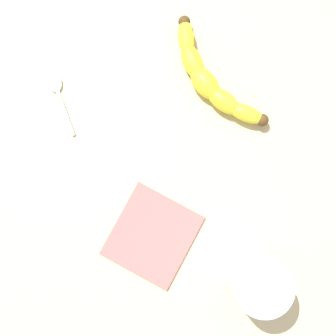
% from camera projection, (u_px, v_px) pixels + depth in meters
% --- Properties ---
extents(wooden_tabletop, '(1.20, 1.20, 0.03)m').
position_uv_depth(wooden_tabletop, '(187.00, 161.00, 0.71)').
color(wooden_tabletop, '#D8BB88').
rests_on(wooden_tabletop, ground).
extents(banana, '(0.19, 0.14, 0.04)m').
position_uv_depth(banana, '(209.00, 79.00, 0.69)').
color(banana, yellow).
rests_on(banana, wooden_tabletop).
extents(smoothie_glass, '(0.08, 0.08, 0.12)m').
position_uv_depth(smoothie_glass, '(253.00, 280.00, 0.62)').
color(smoothie_glass, silver).
rests_on(smoothie_glass, wooden_tabletop).
extents(teaspoon, '(0.08, 0.09, 0.01)m').
position_uv_depth(teaspoon, '(54.00, 85.00, 0.70)').
color(teaspoon, silver).
rests_on(teaspoon, wooden_tabletop).
extents(folded_napkin, '(0.14, 0.14, 0.01)m').
position_uv_depth(folded_napkin, '(151.00, 235.00, 0.68)').
color(folded_napkin, '#BC6660').
rests_on(folded_napkin, wooden_tabletop).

